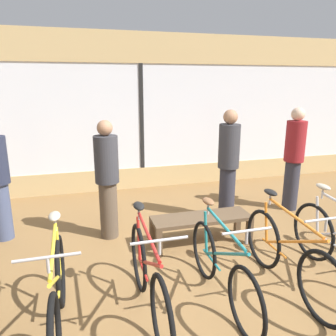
% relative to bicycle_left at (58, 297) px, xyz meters
% --- Properties ---
extents(ground_plane, '(24.00, 24.00, 0.00)m').
position_rel_bicycle_left_xyz_m(ground_plane, '(1.57, 0.32, -0.40)').
color(ground_plane, olive).
extents(shop_back_wall, '(12.00, 0.08, 3.20)m').
position_rel_bicycle_left_xyz_m(shop_back_wall, '(1.57, 4.08, 1.24)').
color(shop_back_wall, tan).
rests_on(shop_back_wall, ground_plane).
extents(bicycle_left, '(0.46, 1.73, 1.05)m').
position_rel_bicycle_left_xyz_m(bicycle_left, '(0.00, 0.00, 0.00)').
color(bicycle_left, black).
rests_on(bicycle_left, ground_plane).
extents(bicycle_center_left, '(0.46, 1.75, 1.05)m').
position_rel_bicycle_left_xyz_m(bicycle_center_left, '(0.82, 0.03, 0.01)').
color(bicycle_center_left, black).
rests_on(bicycle_center_left, ground_plane).
extents(bicycle_center, '(0.46, 1.66, 1.02)m').
position_rel_bicycle_left_xyz_m(bicycle_center, '(1.59, 0.06, -0.02)').
color(bicycle_center, black).
rests_on(bicycle_center, ground_plane).
extents(bicycle_center_right, '(0.46, 1.76, 1.04)m').
position_rel_bicycle_left_xyz_m(bicycle_center_right, '(2.38, 0.06, 0.00)').
color(bicycle_center_right, black).
rests_on(bicycle_center_right, ground_plane).
extents(display_bench, '(1.40, 0.44, 0.42)m').
position_rel_bicycle_left_xyz_m(display_bench, '(1.85, 1.29, -0.06)').
color(display_bench, brown).
rests_on(display_bench, ground_plane).
extents(customer_near_rack, '(0.44, 0.44, 1.73)m').
position_rel_bicycle_left_xyz_m(customer_near_rack, '(0.63, 1.88, 0.51)').
color(customer_near_rack, brown).
rests_on(customer_near_rack, ground_plane).
extents(customer_by_window, '(0.38, 0.38, 1.82)m').
position_rel_bicycle_left_xyz_m(customer_by_window, '(2.59, 2.03, 0.56)').
color(customer_by_window, '#2D2D38').
rests_on(customer_by_window, ground_plane).
extents(customer_near_bench, '(0.50, 0.56, 1.82)m').
position_rel_bicycle_left_xyz_m(customer_near_bench, '(3.90, 2.14, 0.59)').
color(customer_near_bench, '#2D2D38').
rests_on(customer_near_bench, ground_plane).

